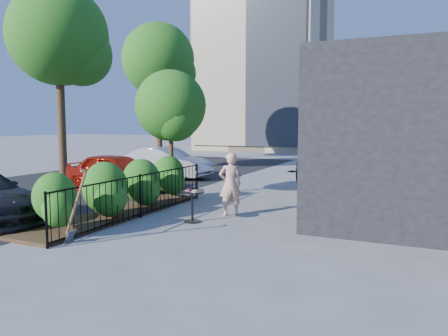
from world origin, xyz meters
The scene contains 14 objects.
ground centered at (0.00, 0.00, 0.00)m, with size 120.00×120.00×0.00m, color gray.
shop_building centered at (5.50, 4.50, 2.00)m, with size 6.22×9.00×4.00m.
fence centered at (-1.50, 0.00, 0.56)m, with size 0.05×6.05×1.10m.
planting_bed centered at (-2.20, 0.00, 0.04)m, with size 1.30×6.00×0.08m, color #382616.
shrubs centered at (-2.10, 0.10, 0.70)m, with size 1.10×5.60×1.24m.
patio_tree centered at (-2.24, 2.76, 2.76)m, with size 2.20×2.20×3.94m.
street centered at (-7.00, 3.00, 0.00)m, with size 9.00×30.00×0.01m, color black.
street_tree_near centered at (-9.94, 5.96, 5.92)m, with size 4.40×4.40×8.28m.
street_tree_far centered at (-9.94, 13.96, 5.92)m, with size 4.40×4.40×8.28m.
cafe_table centered at (-0.08, 0.09, 0.52)m, with size 0.59×0.59×0.80m.
woman centered at (0.44, 1.18, 0.81)m, with size 0.59×0.39×1.62m, color #E0AF91.
shovel centered at (-1.26, -2.51, 0.67)m, with size 0.59×0.20×1.52m.
car_red centered at (-4.71, 3.14, 0.66)m, with size 1.56×3.89×1.32m, color #A31C0D.
car_silver centered at (-5.12, 6.98, 0.65)m, with size 1.38×3.96×1.30m, color #B1B1B6.
Camera 1 is at (4.88, -8.93, 2.38)m, focal length 35.00 mm.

